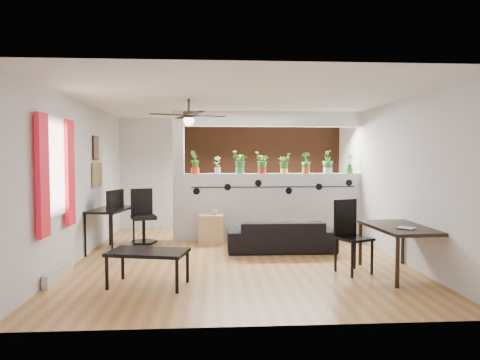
% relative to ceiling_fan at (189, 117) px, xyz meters
% --- Properties ---
extents(room_shell, '(6.30, 7.10, 2.90)m').
position_rel_ceiling_fan_xyz_m(room_shell, '(0.80, 0.30, -1.01)').
color(room_shell, olive).
rests_on(room_shell, ground).
extents(partition_wall, '(3.60, 0.18, 1.35)m').
position_rel_ceiling_fan_xyz_m(partition_wall, '(1.60, 1.80, -1.64)').
color(partition_wall, '#BCBCC1').
rests_on(partition_wall, ground).
extents(ceiling_header, '(3.60, 0.18, 0.30)m').
position_rel_ceiling_fan_xyz_m(ceiling_header, '(1.60, 1.80, 0.14)').
color(ceiling_header, silver).
rests_on(ceiling_header, room_shell).
extents(pier_column, '(0.22, 0.20, 2.60)m').
position_rel_ceiling_fan_xyz_m(pier_column, '(-0.31, 1.80, -1.01)').
color(pier_column, '#BCBCC1').
rests_on(pier_column, ground).
extents(brick_panel, '(3.90, 0.05, 2.60)m').
position_rel_ceiling_fan_xyz_m(brick_panel, '(1.60, 3.27, -1.01)').
color(brick_panel, '#A65730').
rests_on(brick_panel, ground).
extents(vine_decal, '(3.31, 0.01, 0.30)m').
position_rel_ceiling_fan_xyz_m(vine_decal, '(1.60, 1.70, -1.23)').
color(vine_decal, black).
rests_on(vine_decal, partition_wall).
extents(window_assembly, '(0.09, 1.30, 1.55)m').
position_rel_ceiling_fan_xyz_m(window_assembly, '(-1.76, -0.90, -0.81)').
color(window_assembly, white).
rests_on(window_assembly, room_shell).
extents(baseboard_heater, '(0.08, 1.00, 0.18)m').
position_rel_ceiling_fan_xyz_m(baseboard_heater, '(-1.74, -0.90, -2.22)').
color(baseboard_heater, beige).
rests_on(baseboard_heater, ground).
extents(corkboard, '(0.03, 0.60, 0.45)m').
position_rel_ceiling_fan_xyz_m(corkboard, '(-1.78, 1.25, -0.96)').
color(corkboard, olive).
rests_on(corkboard, room_shell).
extents(framed_art, '(0.03, 0.34, 0.44)m').
position_rel_ceiling_fan_xyz_m(framed_art, '(-1.78, 1.20, -0.46)').
color(framed_art, '#8C7259').
rests_on(framed_art, room_shell).
extents(ceiling_fan, '(1.19, 1.19, 0.43)m').
position_rel_ceiling_fan_xyz_m(ceiling_fan, '(0.00, 0.00, 0.00)').
color(ceiling_fan, black).
rests_on(ceiling_fan, room_shell).
extents(potted_plant_0, '(0.21, 0.25, 0.46)m').
position_rel_ceiling_fan_xyz_m(potted_plant_0, '(0.02, 1.80, -0.72)').
color(potted_plant_0, red).
rests_on(potted_plant_0, partition_wall).
extents(potted_plant_1, '(0.18, 0.14, 0.36)m').
position_rel_ceiling_fan_xyz_m(potted_plant_1, '(0.47, 1.80, -0.77)').
color(potted_plant_1, silver).
rests_on(potted_plant_1, partition_wall).
extents(potted_plant_2, '(0.30, 0.31, 0.46)m').
position_rel_ceiling_fan_xyz_m(potted_plant_2, '(0.92, 1.80, -0.72)').
color(potted_plant_2, '#318644').
rests_on(potted_plant_2, partition_wall).
extents(potted_plant_3, '(0.27, 0.29, 0.45)m').
position_rel_ceiling_fan_xyz_m(potted_plant_3, '(1.37, 1.80, -0.73)').
color(potted_plant_3, '#AC1B1B').
rests_on(potted_plant_3, partition_wall).
extents(potted_plant_4, '(0.26, 0.27, 0.41)m').
position_rel_ceiling_fan_xyz_m(potted_plant_4, '(1.83, 1.80, -0.75)').
color(potted_plant_4, '#E4D150').
rests_on(potted_plant_4, partition_wall).
extents(potted_plant_5, '(0.25, 0.21, 0.43)m').
position_rel_ceiling_fan_xyz_m(potted_plant_5, '(2.28, 1.80, -0.73)').
color(potted_plant_5, '#E4471A').
rests_on(potted_plant_5, partition_wall).
extents(potted_plant_6, '(0.24, 0.28, 0.48)m').
position_rel_ceiling_fan_xyz_m(potted_plant_6, '(2.73, 1.80, -0.71)').
color(potted_plant_6, white).
rests_on(potted_plant_6, partition_wall).
extents(potted_plant_7, '(0.23, 0.20, 0.41)m').
position_rel_ceiling_fan_xyz_m(potted_plant_7, '(3.18, 1.80, -0.75)').
color(potted_plant_7, '#38802E').
rests_on(potted_plant_7, partition_wall).
extents(sofa, '(1.83, 0.74, 0.53)m').
position_rel_ceiling_fan_xyz_m(sofa, '(1.59, 0.69, -2.05)').
color(sofa, black).
rests_on(sofa, ground).
extents(cube_shelf, '(0.52, 0.48, 0.56)m').
position_rel_ceiling_fan_xyz_m(cube_shelf, '(0.35, 1.46, -2.03)').
color(cube_shelf, tan).
rests_on(cube_shelf, ground).
extents(cup, '(0.14, 0.14, 0.11)m').
position_rel_ceiling_fan_xyz_m(cup, '(0.40, 1.46, -1.70)').
color(cup, gray).
rests_on(cup, cube_shelf).
extents(computer_desk, '(0.74, 1.14, 0.77)m').
position_rel_ceiling_fan_xyz_m(computer_desk, '(-1.45, 0.88, -1.62)').
color(computer_desk, black).
rests_on(computer_desk, ground).
extents(monitor, '(0.31, 0.15, 0.18)m').
position_rel_ceiling_fan_xyz_m(monitor, '(-1.45, 1.03, -1.46)').
color(monitor, black).
rests_on(monitor, computer_desk).
extents(office_chair, '(0.56, 0.56, 1.04)m').
position_rel_ceiling_fan_xyz_m(office_chair, '(-0.98, 1.51, -1.85)').
color(office_chair, black).
rests_on(office_chair, ground).
extents(dining_table, '(0.84, 1.32, 0.70)m').
position_rel_ceiling_fan_xyz_m(dining_table, '(3.05, -0.95, -1.69)').
color(dining_table, black).
rests_on(dining_table, ground).
extents(book, '(0.27, 0.28, 0.02)m').
position_rel_ceiling_fan_xyz_m(book, '(2.95, -1.25, -1.60)').
color(book, gray).
rests_on(book, dining_table).
extents(folding_chair, '(0.56, 0.56, 1.06)m').
position_rel_ceiling_fan_xyz_m(folding_chair, '(2.37, -0.75, -1.69)').
color(folding_chair, black).
rests_on(folding_chair, ground).
extents(coffee_table, '(1.09, 0.76, 0.47)m').
position_rel_ceiling_fan_xyz_m(coffee_table, '(-0.47, -1.28, -1.90)').
color(coffee_table, black).
rests_on(coffee_table, ground).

